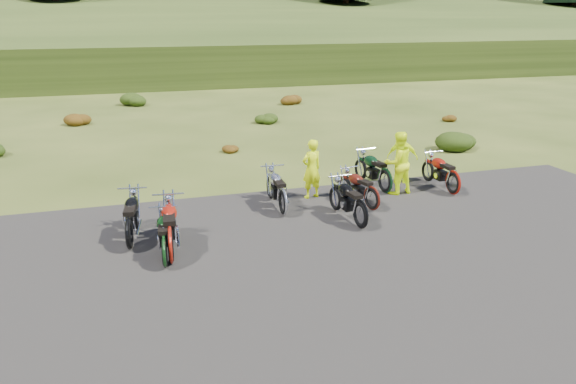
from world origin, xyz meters
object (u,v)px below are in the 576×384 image
object	(u,v)px
person_middle	(312,170)
motorcycle_0	(131,250)
motorcycle_7	(384,194)
motorcycle_3	(283,216)

from	to	relation	value
person_middle	motorcycle_0	bearing A→B (deg)	8.30
motorcycle_7	motorcycle_3	bearing A→B (deg)	99.49
motorcycle_3	motorcycle_7	bearing A→B (deg)	-72.78
motorcycle_0	motorcycle_3	distance (m)	4.11
motorcycle_0	motorcycle_3	xyz separation A→B (m)	(3.96, 1.10, 0.00)
motorcycle_0	person_middle	distance (m)	5.72
motorcycle_7	person_middle	bearing A→B (deg)	78.13
motorcycle_0	person_middle	world-z (taller)	person_middle
motorcycle_0	motorcycle_3	size ratio (longest dim) A/B	1.02
motorcycle_7	person_middle	world-z (taller)	person_middle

